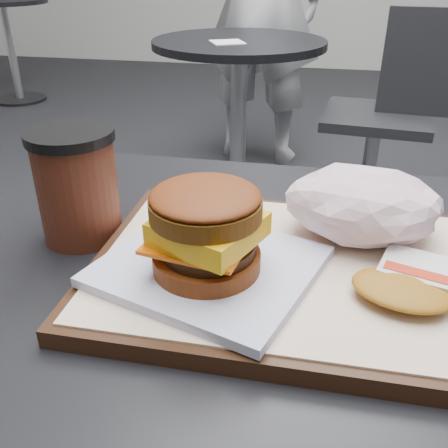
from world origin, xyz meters
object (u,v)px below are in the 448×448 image
coffee_cup (77,181)px  neighbor_chair (396,106)px  hash_brown (418,283)px  breakfast_sandwich (207,239)px  customer_table (292,408)px  crumpled_wrapper (363,205)px  serving_tray (285,271)px  neighbor_table (238,90)px

coffee_cup → neighbor_chair: coffee_cup is taller
hash_brown → neighbor_chair: (0.19, 1.70, -0.29)m
breakfast_sandwich → coffee_cup: coffee_cup is taller
customer_table → coffee_cup: (-0.25, 0.04, 0.25)m
crumpled_wrapper → coffee_cup: 0.31m
breakfast_sandwich → coffee_cup: (-0.16, 0.08, 0.01)m
serving_tray → breakfast_sandwich: bearing=-152.8°
serving_tray → breakfast_sandwich: (-0.07, -0.04, 0.05)m
breakfast_sandwich → coffee_cup: 0.18m
breakfast_sandwich → hash_brown: breakfast_sandwich is taller
serving_tray → customer_table: bearing=9.7°
customer_table → neighbor_table: customer_table is taller
coffee_cup → neighbor_table: 1.64m
crumpled_wrapper → neighbor_table: 1.66m
customer_table → breakfast_sandwich: bearing=-156.2°
crumpled_wrapper → neighbor_chair: (0.24, 1.60, -0.32)m
neighbor_chair → hash_brown: bearing=-96.4°
serving_tray → hash_brown: size_ratio=2.91×
hash_brown → crumpled_wrapper: 0.11m
customer_table → serving_tray: size_ratio=2.11×
crumpled_wrapper → neighbor_table: crumpled_wrapper is taller
breakfast_sandwich → crumpled_wrapper: (0.14, 0.11, -0.00)m
coffee_cup → neighbor_table: bearing=93.4°
breakfast_sandwich → neighbor_table: (-0.26, 1.69, -0.28)m
breakfast_sandwich → crumpled_wrapper: 0.18m
hash_brown → neighbor_chair: bearing=83.6°
breakfast_sandwich → hash_brown: size_ratio=1.79×
serving_tray → hash_brown: 0.12m
neighbor_table → neighbor_chair: size_ratio=0.85×
customer_table → coffee_cup: 0.36m
breakfast_sandwich → coffee_cup: bearing=154.5°
neighbor_table → serving_tray: bearing=-78.7°
hash_brown → coffee_cup: coffee_cup is taller
customer_table → serving_tray: serving_tray is taller
hash_brown → crumpled_wrapper: size_ratio=0.81×
hash_brown → coffee_cup: size_ratio=1.04×
serving_tray → breakfast_sandwich: 0.09m
serving_tray → hash_brown: hash_brown is taller
serving_tray → neighbor_table: 1.70m
breakfast_sandwich → coffee_cup: size_ratio=1.86×
hash_brown → neighbor_table: (-0.45, 1.68, -0.25)m
neighbor_chair → customer_table: bearing=-99.9°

